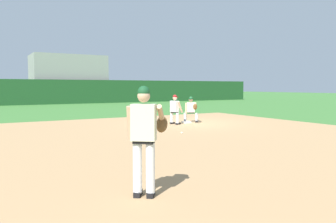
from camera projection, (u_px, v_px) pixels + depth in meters
ground_plane at (186, 123)px, 16.63m from camera, size 160.00×160.00×0.00m
infield_dirt_patch at (176, 141)px, 11.05m from camera, size 18.00×18.00×0.01m
first_base_bag at (186, 122)px, 16.62m from camera, size 0.38×0.38×0.09m
baseball at (182, 133)px, 12.84m from camera, size 0.07×0.07×0.07m
pitcher at (145, 134)px, 5.43m from camera, size 0.85×0.55×1.86m
first_baseman at (191, 108)px, 16.89m from camera, size 0.72×1.09×1.34m
baserunner at (175, 108)px, 16.00m from camera, size 0.53×0.65×1.46m
outfield_wall at (76, 92)px, 35.55m from camera, size 48.00×0.50×2.60m
stadium_seating_block at (68, 79)px, 38.31m from camera, size 8.09×5.05×5.45m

